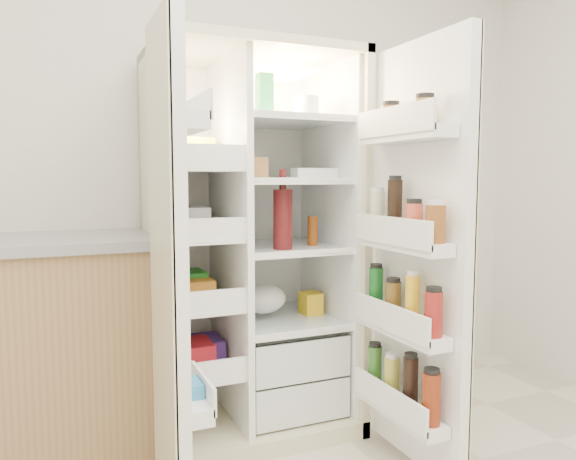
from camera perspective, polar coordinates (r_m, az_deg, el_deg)
name	(u,v)px	position (r m, az deg, el deg)	size (l,w,h in m)	color
wall_back	(209,152)	(2.95, -8.22, 8.05)	(4.00, 0.02, 2.70)	silver
refrigerator	(251,274)	(2.69, -3.94, -4.66)	(0.92, 0.70, 1.80)	beige
freezer_door	(170,270)	(1.95, -12.27, -4.13)	(0.15, 0.40, 1.72)	white
fridge_door	(416,262)	(2.27, 13.27, -3.24)	(0.17, 0.58, 1.72)	white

